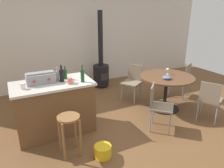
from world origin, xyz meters
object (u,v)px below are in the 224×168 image
bottle_3 (82,75)px  kitchen_island (54,107)px  dining_table (166,84)px  bottle_1 (58,76)px  folding_chair_left (133,80)px  toolbox (41,78)px  folding_chair_near (210,98)px  serving_bowl (167,77)px  plastic_bucket (103,151)px  wood_stove (101,70)px  folding_chair_far (182,77)px  folding_chair_right (158,104)px  wine_glass (168,70)px  bottle_0 (65,74)px  wooden_stool (69,127)px  bottle_2 (62,75)px  cup_0 (23,86)px  cup_1 (70,81)px

bottle_3 → kitchen_island: bearing=158.3°
dining_table → bottle_1: size_ratio=4.76×
folding_chair_left → toolbox: 2.27m
folding_chair_near → serving_bowl: bearing=127.1°
plastic_bucket → wood_stove: bearing=66.4°
wood_stove → serving_bowl: 2.19m
folding_chair_far → bottle_1: bearing=-178.2°
folding_chair_right → wine_glass: wine_glass is taller
wine_glass → folding_chair_left: bearing=126.8°
kitchen_island → folding_chair_far: kitchen_island is taller
bottle_0 → serving_bowl: bottle_0 is taller
dining_table → folding_chair_left: bearing=117.9°
wooden_stool → wood_stove: wood_stove is taller
folding_chair_left → bottle_0: bottle_0 is taller
kitchen_island → folding_chair_left: bearing=15.8°
bottle_3 → serving_bowl: size_ratio=1.69×
folding_chair_near → bottle_2: bearing=158.7°
kitchen_island → bottle_3: bottle_3 is taller
cup_0 → cup_1: bearing=-7.9°
toolbox → bottle_1: size_ratio=1.93×
folding_chair_right → bottle_3: bottle_3 is taller
wine_glass → cup_1: bearing=-177.2°
wood_stove → bottle_3: 2.37m
folding_chair_near → wood_stove: size_ratio=0.41×
folding_chair_right → toolbox: (-1.87, 0.84, 0.53)m
folding_chair_near → plastic_bucket: 2.33m
dining_table → bottle_1: bearing=173.9°
folding_chair_left → wine_glass: (0.48, -0.64, 0.36)m
folding_chair_left → wine_glass: wine_glass is taller
kitchen_island → serving_bowl: bearing=-8.5°
plastic_bucket → cup_0: bearing=134.1°
serving_bowl → wood_stove: bearing=104.7°
wooden_stool → dining_table: size_ratio=0.56×
toolbox → bottle_3: 0.70m
bottle_0 → plastic_bucket: 1.50m
cup_1 → folding_chair_right: bearing=-22.1°
bottle_1 → cup_1: bottle_1 is taller
cup_0 → wine_glass: size_ratio=0.77×
folding_chair_near → toolbox: bearing=159.8°
bottle_1 → serving_bowl: bottle_1 is taller
folding_chair_left → cup_0: size_ratio=7.76×
kitchen_island → plastic_bucket: kitchen_island is taller
bottle_2 → folding_chair_far: bearing=3.2°
kitchen_island → bottle_2: bottle_2 is taller
folding_chair_right → folding_chair_near: bearing=-12.7°
cup_0 → serving_bowl: bearing=-5.2°
kitchen_island → wooden_stool: 0.76m
dining_table → kitchen_island: bearing=175.8°
folding_chair_far → bottle_2: bottle_2 is taller
cup_0 → cup_1: cup_1 is taller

